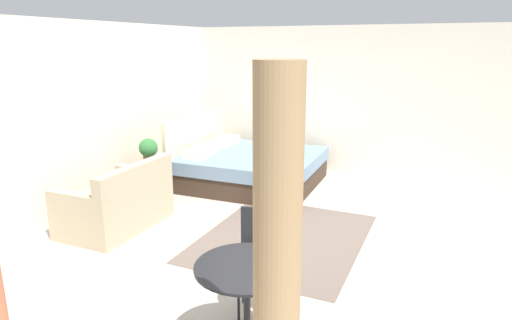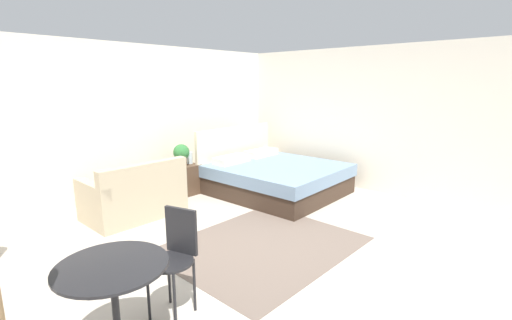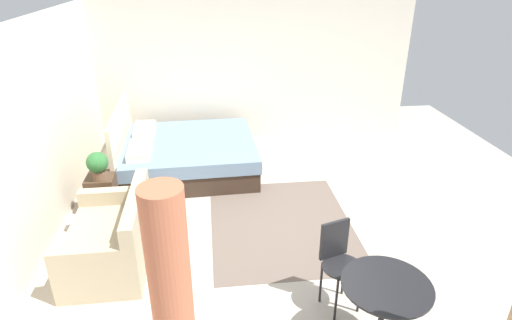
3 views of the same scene
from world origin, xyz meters
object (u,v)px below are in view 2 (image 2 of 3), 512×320
(nightstand, at_px, (187,179))
(potted_plant, at_px, (181,154))
(vase, at_px, (190,158))
(balcony_table, at_px, (114,295))
(couch, at_px, (135,197))
(cafe_chair_near_window, at_px, (176,251))
(bed, at_px, (274,177))

(nightstand, xyz_separation_m, potted_plant, (-0.10, -0.02, 0.48))
(vase, distance_m, balcony_table, 4.03)
(couch, xyz_separation_m, potted_plant, (1.07, 0.32, 0.44))
(vase, bearing_deg, cafe_chair_near_window, -129.12)
(bed, xyz_separation_m, couch, (-2.28, 0.73, 0.01))
(potted_plant, height_order, cafe_chair_near_window, potted_plant)
(couch, distance_m, balcony_table, 2.93)
(couch, xyz_separation_m, cafe_chair_near_window, (-0.89, -2.30, 0.26))
(potted_plant, xyz_separation_m, vase, (0.22, 0.07, -0.11))
(bed, bearing_deg, balcony_table, -155.06)
(potted_plant, xyz_separation_m, balcony_table, (-2.59, -2.81, -0.21))
(nightstand, distance_m, cafe_chair_near_window, 3.36)
(couch, relative_size, potted_plant, 3.45)
(bed, xyz_separation_m, vase, (-0.99, 1.11, 0.34))
(potted_plant, relative_size, vase, 1.85)
(nightstand, bearing_deg, bed, -43.72)
(nightstand, height_order, potted_plant, potted_plant)
(potted_plant, distance_m, balcony_table, 3.83)
(bed, bearing_deg, potted_plant, 139.33)
(bed, relative_size, balcony_table, 2.87)
(couch, height_order, vase, couch)
(vase, xyz_separation_m, balcony_table, (-2.81, -2.88, -0.09))
(bed, height_order, vase, bed)
(bed, relative_size, potted_plant, 5.67)
(vase, bearing_deg, potted_plant, -163.43)
(potted_plant, distance_m, vase, 0.26)
(couch, height_order, cafe_chair_near_window, cafe_chair_near_window)
(couch, distance_m, potted_plant, 1.20)
(vase, bearing_deg, couch, -163.40)
(couch, xyz_separation_m, vase, (1.29, 0.38, 0.33))
(vase, relative_size, balcony_table, 0.27)
(bed, height_order, potted_plant, bed)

